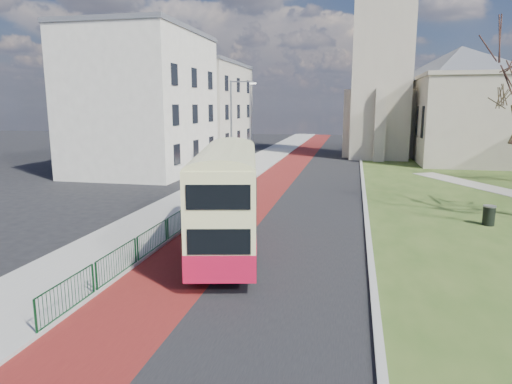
# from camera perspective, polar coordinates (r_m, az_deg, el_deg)

# --- Properties ---
(ground) EXTENTS (160.00, 160.00, 0.00)m
(ground) POSITION_cam_1_polar(r_m,az_deg,el_deg) (19.67, -4.05, -7.59)
(ground) COLOR black
(ground) RESTS_ON ground
(road_carriageway) EXTENTS (9.00, 120.00, 0.01)m
(road_carriageway) POSITION_cam_1_polar(r_m,az_deg,el_deg) (38.59, 6.37, 1.51)
(road_carriageway) COLOR black
(road_carriageway) RESTS_ON ground
(bus_lane) EXTENTS (3.40, 120.00, 0.01)m
(bus_lane) POSITION_cam_1_polar(r_m,az_deg,el_deg) (38.95, 2.42, 1.66)
(bus_lane) COLOR #591414
(bus_lane) RESTS_ON ground
(pavement_west) EXTENTS (4.00, 120.00, 0.12)m
(pavement_west) POSITION_cam_1_polar(r_m,az_deg,el_deg) (39.75, -2.99, 1.92)
(pavement_west) COLOR gray
(pavement_west) RESTS_ON ground
(kerb_west) EXTENTS (0.25, 120.00, 0.13)m
(kerb_west) POSITION_cam_1_polar(r_m,az_deg,el_deg) (39.28, -0.17, 1.83)
(kerb_west) COLOR #999993
(kerb_west) RESTS_ON ground
(kerb_east) EXTENTS (0.25, 80.00, 0.13)m
(kerb_east) POSITION_cam_1_polar(r_m,az_deg,el_deg) (40.39, 13.17, 1.79)
(kerb_east) COLOR #999993
(kerb_east) RESTS_ON ground
(pedestrian_railing) EXTENTS (0.07, 24.00, 1.12)m
(pedestrian_railing) POSITION_cam_1_polar(r_m,az_deg,el_deg) (24.06, -8.19, -2.87)
(pedestrian_railing) COLOR #0E3D1C
(pedestrian_railing) RESTS_ON ground
(gothic_church) EXTENTS (16.38, 18.00, 40.00)m
(gothic_church) POSITION_cam_1_polar(r_m,az_deg,el_deg) (56.81, 20.35, 17.18)
(gothic_church) COLOR #A09482
(gothic_church) RESTS_ON ground
(street_block_near) EXTENTS (10.30, 14.30, 13.00)m
(street_block_near) POSITION_cam_1_polar(r_m,az_deg,el_deg) (44.31, -13.90, 10.91)
(street_block_near) COLOR beige
(street_block_near) RESTS_ON ground
(street_block_far) EXTENTS (10.30, 16.30, 11.50)m
(street_block_far) POSITION_cam_1_polar(r_m,az_deg,el_deg) (59.13, -7.01, 10.31)
(street_block_far) COLOR #BBB29E
(street_block_far) RESTS_ON ground
(streetlamp) EXTENTS (2.13, 0.18, 8.00)m
(streetlamp) POSITION_cam_1_polar(r_m,az_deg,el_deg) (37.20, -2.89, 8.33)
(streetlamp) COLOR gray
(streetlamp) RESTS_ON pavement_west
(bus) EXTENTS (4.61, 10.63, 4.33)m
(bus) POSITION_cam_1_polar(r_m,az_deg,el_deg) (19.59, -3.61, -0.18)
(bus) COLOR #B0102F
(bus) RESTS_ON ground
(litter_bin) EXTENTS (0.84, 0.84, 1.04)m
(litter_bin) POSITION_cam_1_polar(r_m,az_deg,el_deg) (26.63, 27.10, -2.61)
(litter_bin) COLOR black
(litter_bin) RESTS_ON grass_green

